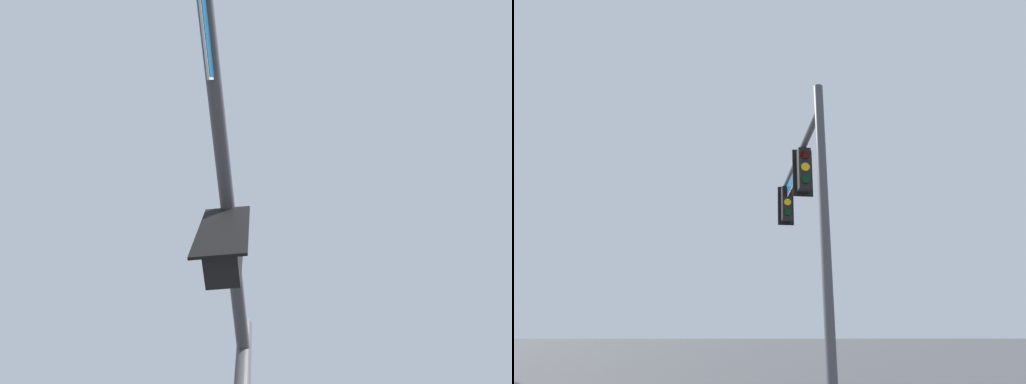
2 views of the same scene
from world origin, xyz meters
The scene contains 1 object.
signal_pole_near centered at (-3.10, -6.54, 5.00)m, with size 5.23×0.71×6.91m.
Camera 1 is at (-1.68, -5.99, 1.85)m, focal length 28.00 mm.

